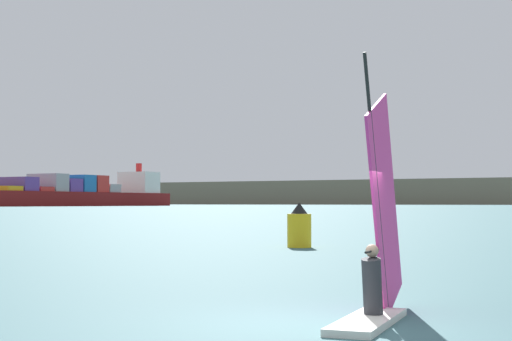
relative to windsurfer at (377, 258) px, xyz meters
name	(u,v)px	position (x,y,z in m)	size (l,w,h in m)	color
ground_plane	(312,325)	(-0.91, -0.90, -1.03)	(4000.00, 4000.00, 0.00)	#386066
windsurfer	(377,258)	(0.00, 0.00, 0.00)	(0.91, 4.17, 4.58)	white
cargo_ship	(82,193)	(-250.96, 417.96, 6.73)	(54.17, 158.23, 28.88)	maroon
distant_headland	(328,195)	(-252.33, 1109.91, 12.73)	(606.15, 485.80, 27.53)	#756B56
channel_buoy	(299,227)	(-6.79, 20.45, -0.15)	(1.07, 1.07, 1.98)	yellow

